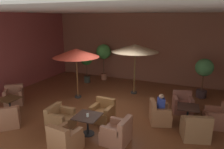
% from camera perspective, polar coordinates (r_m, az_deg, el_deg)
% --- Properties ---
extents(ground_plane, '(10.74, 8.80, 0.02)m').
position_cam_1_polar(ground_plane, '(8.98, -1.13, -9.00)').
color(ground_plane, brown).
extents(wall_back_brick, '(10.74, 0.08, 3.94)m').
position_cam_1_polar(wall_back_brick, '(12.39, 7.29, 7.26)').
color(wall_back_brick, brown).
rests_on(wall_back_brick, ground_plane).
extents(wall_left_accent, '(0.08, 8.80, 3.94)m').
position_cam_1_polar(wall_left_accent, '(11.60, -25.99, 5.28)').
color(wall_left_accent, '#95403E').
rests_on(wall_left_accent, ground_plane).
extents(ceiling_slab, '(10.74, 8.80, 0.06)m').
position_cam_1_polar(ceiling_slab, '(8.18, -1.29, 17.31)').
color(ceiling_slab, silver).
rests_on(ceiling_slab, wall_back_brick).
extents(cafe_table_front_left, '(0.82, 0.82, 0.65)m').
position_cam_1_polar(cafe_table_front_left, '(6.90, -6.74, -12.25)').
color(cafe_table_front_left, black).
rests_on(cafe_table_front_left, ground_plane).
extents(armchair_front_left_north, '(0.82, 0.83, 0.83)m').
position_cam_1_polar(armchair_front_left_north, '(6.53, 1.41, -15.86)').
color(armchair_front_left_north, '#9E644B').
rests_on(armchair_front_left_north, ground_plane).
extents(armchair_front_left_east, '(0.77, 0.78, 0.79)m').
position_cam_1_polar(armchair_front_left_east, '(7.82, -2.54, -10.42)').
color(armchair_front_left_east, '#9D693A').
rests_on(armchair_front_left_east, ground_plane).
extents(armchair_front_left_south, '(0.79, 0.83, 0.79)m').
position_cam_1_polar(armchair_front_left_south, '(7.51, -14.03, -11.98)').
color(armchair_front_left_south, '#976940').
rests_on(armchair_front_left_south, ground_plane).
extents(armchair_front_left_west, '(0.79, 0.86, 0.89)m').
position_cam_1_polar(armchair_front_left_west, '(6.29, -12.74, -17.38)').
color(armchair_front_left_west, '#945F3D').
rests_on(armchair_front_left_west, ground_plane).
extents(cafe_table_front_right, '(0.79, 0.79, 0.65)m').
position_cam_1_polar(cafe_table_front_right, '(7.95, 20.10, -9.11)').
color(cafe_table_front_right, black).
rests_on(cafe_table_front_right, ground_plane).
extents(armchair_front_right_north, '(0.90, 0.90, 0.82)m').
position_cam_1_polar(armchair_front_right_north, '(8.93, 18.76, -7.76)').
color(armchair_front_right_north, '#965A4B').
rests_on(armchair_front_right_north, ground_plane).
extents(armchair_front_right_east, '(0.93, 0.95, 0.82)m').
position_cam_1_polar(armchair_front_right_east, '(7.82, 12.84, -10.68)').
color(armchair_front_right_east, '#A16A45').
rests_on(armchair_front_right_east, ground_plane).
extents(armchair_front_right_south, '(0.97, 0.91, 0.87)m').
position_cam_1_polar(armchair_front_right_south, '(7.18, 21.92, -13.90)').
color(armchair_front_right_south, '#906743').
rests_on(armchair_front_right_south, ground_plane).
extents(armchair_front_right_west, '(0.89, 0.88, 0.82)m').
position_cam_1_polar(armchair_front_right_west, '(8.25, 26.94, -10.65)').
color(armchair_front_right_west, '#9B5F49').
rests_on(armchair_front_right_west, ground_plane).
extents(cafe_table_mid_center, '(0.71, 0.71, 0.65)m').
position_cam_1_polar(cafe_table_mid_center, '(9.14, -26.30, -6.76)').
color(cafe_table_mid_center, black).
rests_on(cafe_table_mid_center, ground_plane).
extents(armchair_mid_center_north, '(1.09, 1.09, 0.80)m').
position_cam_1_polar(armchair_mid_center_north, '(8.25, -26.82, -10.72)').
color(armchair_mid_center_north, '#9A6144').
rests_on(armchair_mid_center_north, ground_plane).
extents(armchair_mid_center_east, '(1.08, 1.08, 0.80)m').
position_cam_1_polar(armchair_mid_center_east, '(10.19, -25.26, -5.58)').
color(armchair_mid_center_east, '#905C46').
rests_on(armchair_mid_center_east, ground_plane).
extents(patio_umbrella_tall_red, '(2.12, 2.12, 2.34)m').
position_cam_1_polar(patio_umbrella_tall_red, '(9.58, -9.84, 5.81)').
color(patio_umbrella_tall_red, '#2D2D2D').
rests_on(patio_umbrella_tall_red, ground_plane).
extents(patio_umbrella_center_beige, '(2.27, 2.27, 2.46)m').
position_cam_1_polar(patio_umbrella_center_beige, '(10.04, 6.38, 7.15)').
color(patio_umbrella_center_beige, '#2D2D2D').
rests_on(patio_umbrella_center_beige, ground_plane).
extents(potted_tree_left_corner, '(0.87, 0.87, 2.17)m').
position_cam_1_polar(potted_tree_left_corner, '(12.46, -2.33, 5.80)').
color(potted_tree_left_corner, '#A6654B').
rests_on(potted_tree_left_corner, ground_plane).
extents(potted_tree_mid_left, '(0.71, 0.71, 1.76)m').
position_cam_1_polar(potted_tree_mid_left, '(12.04, -7.02, 3.58)').
color(potted_tree_mid_left, '#343A30').
rests_on(potted_tree_mid_left, ground_plane).
extents(potted_tree_mid_right, '(0.82, 0.82, 1.87)m').
position_cam_1_polar(potted_tree_mid_right, '(10.55, 23.92, 0.89)').
color(potted_tree_mid_right, '#3D2D31').
rests_on(potted_tree_mid_right, ground_plane).
extents(patron_blue_shirt, '(0.33, 0.38, 0.66)m').
position_cam_1_polar(patron_blue_shirt, '(7.65, 13.29, -7.85)').
color(patron_blue_shirt, '#2F40A2').
rests_on(patron_blue_shirt, ground_plane).
extents(iced_drink_cup, '(0.08, 0.08, 0.11)m').
position_cam_1_polar(iced_drink_cup, '(6.74, -6.71, -11.02)').
color(iced_drink_cup, white).
rests_on(iced_drink_cup, cafe_table_front_left).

